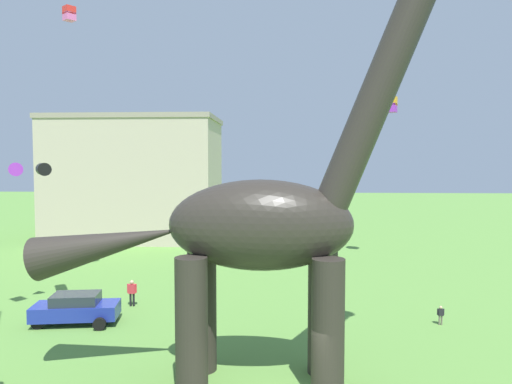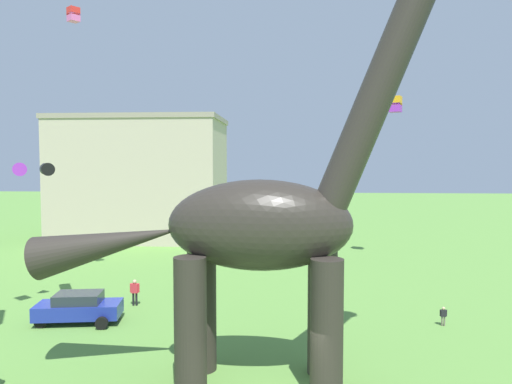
{
  "view_description": "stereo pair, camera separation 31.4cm",
  "coord_description": "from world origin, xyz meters",
  "px_view_note": "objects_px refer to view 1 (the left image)",
  "views": [
    {
      "loc": [
        -0.23,
        -14.92,
        8.16
      ],
      "look_at": [
        -1.29,
        4.12,
        7.02
      ],
      "focal_mm": 33.54,
      "sensor_mm": 36.0,
      "label": 1
    },
    {
      "loc": [
        0.08,
        -14.9,
        8.16
      ],
      "look_at": [
        -1.29,
        4.12,
        7.02
      ],
      "focal_mm": 33.54,
      "sensor_mm": 36.0,
      "label": 2
    }
  ],
  "objects_px": {
    "dinosaur_sculpture": "(258,225)",
    "kite_drifting": "(37,169)",
    "person_near_flyer": "(441,313)",
    "kite_far_right": "(391,105)",
    "kite_near_low": "(69,14)",
    "person_photographer": "(132,290)",
    "parked_sedan_left": "(76,308)"
  },
  "relations": [
    {
      "from": "dinosaur_sculpture",
      "to": "parked_sedan_left",
      "type": "relative_size",
      "value": 3.7
    },
    {
      "from": "person_photographer",
      "to": "kite_near_low",
      "type": "height_order",
      "value": "kite_near_low"
    },
    {
      "from": "person_near_flyer",
      "to": "kite_drifting",
      "type": "relative_size",
      "value": 0.38
    },
    {
      "from": "parked_sedan_left",
      "to": "kite_near_low",
      "type": "bearing_deg",
      "value": 105.37
    },
    {
      "from": "dinosaur_sculpture",
      "to": "person_near_flyer",
      "type": "relative_size",
      "value": 16.89
    },
    {
      "from": "dinosaur_sculpture",
      "to": "kite_near_low",
      "type": "relative_size",
      "value": 18.73
    },
    {
      "from": "person_near_flyer",
      "to": "person_photographer",
      "type": "relative_size",
      "value": 0.64
    },
    {
      "from": "person_near_flyer",
      "to": "person_photographer",
      "type": "distance_m",
      "value": 16.76
    },
    {
      "from": "dinosaur_sculpture",
      "to": "parked_sedan_left",
      "type": "bearing_deg",
      "value": 169.43
    },
    {
      "from": "kite_near_low",
      "to": "person_near_flyer",
      "type": "bearing_deg",
      "value": -14.3
    },
    {
      "from": "person_photographer",
      "to": "kite_drifting",
      "type": "height_order",
      "value": "kite_drifting"
    },
    {
      "from": "parked_sedan_left",
      "to": "kite_drifting",
      "type": "bearing_deg",
      "value": 135.87
    },
    {
      "from": "parked_sedan_left",
      "to": "person_near_flyer",
      "type": "relative_size",
      "value": 4.56
    },
    {
      "from": "dinosaur_sculpture",
      "to": "kite_drifting",
      "type": "xyz_separation_m",
      "value": [
        -12.53,
        8.17,
        1.93
      ]
    },
    {
      "from": "parked_sedan_left",
      "to": "person_near_flyer",
      "type": "distance_m",
      "value": 18.53
    },
    {
      "from": "kite_far_right",
      "to": "kite_drifting",
      "type": "bearing_deg",
      "value": -147.53
    },
    {
      "from": "parked_sedan_left",
      "to": "kite_far_right",
      "type": "distance_m",
      "value": 27.87
    },
    {
      "from": "parked_sedan_left",
      "to": "kite_drifting",
      "type": "distance_m",
      "value": 7.9
    },
    {
      "from": "person_near_flyer",
      "to": "person_photographer",
      "type": "height_order",
      "value": "person_photographer"
    },
    {
      "from": "person_near_flyer",
      "to": "kite_far_right",
      "type": "xyz_separation_m",
      "value": [
        0.71,
        15.28,
        12.35
      ]
    },
    {
      "from": "person_near_flyer",
      "to": "person_photographer",
      "type": "xyz_separation_m",
      "value": [
        -16.6,
        2.26,
        0.32
      ]
    },
    {
      "from": "parked_sedan_left",
      "to": "kite_far_right",
      "type": "xyz_separation_m",
      "value": [
        19.22,
        16.13,
        12.13
      ]
    },
    {
      "from": "kite_near_low",
      "to": "person_photographer",
      "type": "bearing_deg",
      "value": -33.87
    },
    {
      "from": "dinosaur_sculpture",
      "to": "kite_near_low",
      "type": "xyz_separation_m",
      "value": [
        -12.44,
        12.4,
        11.57
      ]
    },
    {
      "from": "dinosaur_sculpture",
      "to": "kite_drifting",
      "type": "distance_m",
      "value": 15.08
    },
    {
      "from": "dinosaur_sculpture",
      "to": "kite_far_right",
      "type": "relative_size",
      "value": 12.97
    },
    {
      "from": "person_photographer",
      "to": "dinosaur_sculpture",
      "type": "bearing_deg",
      "value": 11.94
    },
    {
      "from": "dinosaur_sculpture",
      "to": "parked_sedan_left",
      "type": "height_order",
      "value": "dinosaur_sculpture"
    },
    {
      "from": "kite_far_right",
      "to": "person_near_flyer",
      "type": "bearing_deg",
      "value": -92.66
    },
    {
      "from": "kite_near_low",
      "to": "kite_drifting",
      "type": "relative_size",
      "value": 0.34
    },
    {
      "from": "dinosaur_sculpture",
      "to": "person_near_flyer",
      "type": "bearing_deg",
      "value": 59.98
    },
    {
      "from": "person_near_flyer",
      "to": "kite_far_right",
      "type": "bearing_deg",
      "value": -149.94
    }
  ]
}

